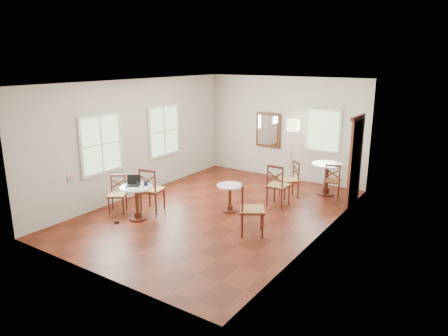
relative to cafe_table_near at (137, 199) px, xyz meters
name	(u,v)px	position (x,y,z in m)	size (l,w,h in m)	color
ground	(217,212)	(1.22, 1.36, -0.47)	(7.00, 7.00, 0.00)	#5B1F0F
room_shell	(221,131)	(1.16, 1.63, 1.42)	(5.02, 7.02, 3.01)	beige
cafe_table_near	(137,199)	(0.00, 0.00, 0.00)	(0.72, 0.72, 0.77)	#4E1C13
cafe_table_mid	(230,195)	(1.46, 1.56, -0.07)	(0.61, 0.61, 0.65)	#4E1C13
cafe_table_back	(327,175)	(2.90, 4.01, 0.05)	(0.80, 0.80, 0.84)	#4E1C13
chair_near_a	(152,190)	(-0.08, 0.56, 0.05)	(0.59, 0.59, 1.06)	#4E1C13
chair_near_b	(117,194)	(-0.72, 0.08, -0.04)	(0.55, 0.55, 0.86)	#4E1C13
chair_mid_a	(278,185)	(2.22, 2.51, 0.05)	(0.49, 0.49, 1.05)	#4E1C13
chair_mid_b	(251,209)	(2.51, 0.71, 0.07)	(0.69, 0.69, 1.09)	#4E1C13
chair_back_a	(332,180)	(3.10, 3.88, -0.02)	(0.52, 0.52, 0.91)	#4E1C13
chair_back_b	(290,180)	(2.20, 3.28, 0.00)	(0.62, 0.62, 0.95)	#4E1C13
floor_lamp	(293,129)	(1.66, 4.51, 1.08)	(0.36, 0.36, 1.84)	#BF8C3F
laptop	(134,183)	(-0.13, 0.05, 0.34)	(0.39, 0.38, 0.21)	black
mouse	(138,184)	(-0.06, 0.11, 0.31)	(0.10, 0.06, 0.04)	black
navy_mug	(146,183)	(0.12, 0.17, 0.34)	(0.12, 0.08, 0.10)	black
water_glass	(138,184)	(0.05, 0.02, 0.35)	(0.07, 0.07, 0.11)	white
power_adapter	(117,222)	(-0.22, -0.44, -0.45)	(0.10, 0.06, 0.04)	black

